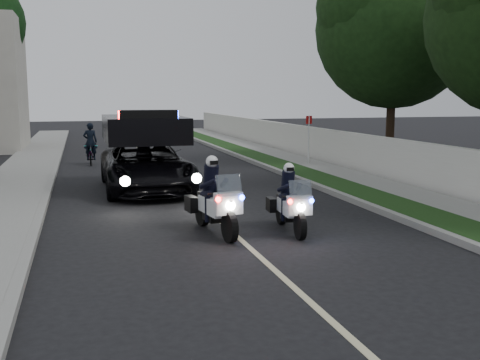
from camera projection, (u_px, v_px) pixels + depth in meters
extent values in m
plane|color=black|center=(315.00, 307.00, 7.93)|extent=(120.00, 120.00, 0.00)
cube|color=gray|center=(309.00, 183.00, 18.53)|extent=(0.20, 60.00, 0.15)
cube|color=#193814|center=(329.00, 182.00, 18.72)|extent=(1.20, 60.00, 0.16)
cube|color=gray|center=(364.00, 181.00, 19.07)|extent=(1.40, 60.00, 0.16)
cube|color=beige|center=(391.00, 160.00, 19.24)|extent=(0.22, 60.00, 1.50)
cube|color=gray|center=(47.00, 195.00, 16.33)|extent=(0.20, 60.00, 0.15)
cube|color=gray|center=(6.00, 197.00, 16.03)|extent=(2.00, 60.00, 0.16)
cube|color=#BFB78C|center=(186.00, 191.00, 17.44)|extent=(0.12, 50.00, 0.01)
imported|color=black|center=(146.00, 190.00, 17.60)|extent=(2.58, 5.56, 2.70)
imported|color=black|center=(91.00, 165.00, 24.09)|extent=(0.59, 1.65, 0.86)
imported|color=black|center=(91.00, 165.00, 24.09)|extent=(0.59, 0.41, 1.58)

